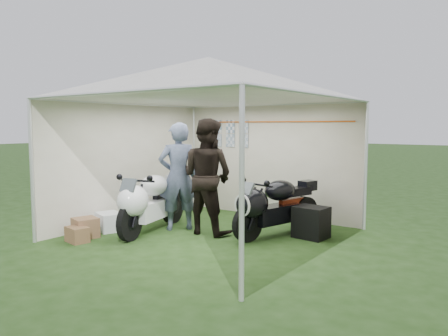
% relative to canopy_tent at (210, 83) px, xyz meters
% --- Properties ---
extents(ground, '(80.00, 80.00, 0.00)m').
position_rel_canopy_tent_xyz_m(ground, '(0.00, -0.03, -2.58)').
color(ground, '#1D3A10').
rests_on(ground, ground).
extents(canopy_tent, '(5.66, 5.66, 3.00)m').
position_rel_canopy_tent_xyz_m(canopy_tent, '(0.00, 0.00, 0.00)').
color(canopy_tent, silver).
rests_on(canopy_tent, ground).
extents(motorcycle_white, '(0.81, 2.05, 1.03)m').
position_rel_canopy_tent_xyz_m(motorcycle_white, '(-0.97, -0.47, -2.00)').
color(motorcycle_white, black).
rests_on(motorcycle_white, ground).
extents(motorcycle_black, '(0.78, 1.95, 0.98)m').
position_rel_canopy_tent_xyz_m(motorcycle_black, '(0.91, 0.57, -2.03)').
color(motorcycle_black, black).
rests_on(motorcycle_black, ground).
extents(paddock_stand, '(0.44, 0.34, 0.30)m').
position_rel_canopy_tent_xyz_m(paddock_stand, '(1.14, 1.44, -2.43)').
color(paddock_stand, '#0F13B3').
rests_on(paddock_stand, ground).
extents(person_dark_jacket, '(1.00, 0.79, 2.00)m').
position_rel_canopy_tent_xyz_m(person_dark_jacket, '(-0.13, 0.09, -1.58)').
color(person_dark_jacket, black).
rests_on(person_dark_jacket, ground).
extents(person_blue_jacket, '(0.80, 0.84, 1.93)m').
position_rel_canopy_tent_xyz_m(person_blue_jacket, '(-0.72, 0.00, -1.61)').
color(person_blue_jacket, slate).
rests_on(person_blue_jacket, ground).
extents(equipment_box, '(0.56, 0.47, 0.53)m').
position_rel_canopy_tent_xyz_m(equipment_box, '(1.48, 0.85, -2.31)').
color(equipment_box, black).
rests_on(equipment_box, ground).
extents(crate_0, '(0.58, 0.51, 0.32)m').
position_rel_canopy_tent_xyz_m(crate_0, '(-1.66, -0.81, -2.41)').
color(crate_0, silver).
rests_on(crate_0, ground).
extents(crate_1, '(0.46, 0.46, 0.33)m').
position_rel_canopy_tent_xyz_m(crate_1, '(-1.60, -1.36, -2.41)').
color(crate_1, brown).
rests_on(crate_1, ground).
extents(crate_2, '(0.30, 0.26, 0.20)m').
position_rel_canopy_tent_xyz_m(crate_2, '(-1.75, -1.19, -2.47)').
color(crate_2, silver).
rests_on(crate_2, ground).
extents(crate_3, '(0.41, 0.32, 0.25)m').
position_rel_canopy_tent_xyz_m(crate_3, '(-1.46, -1.62, -2.45)').
color(crate_3, brown).
rests_on(crate_3, ground).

